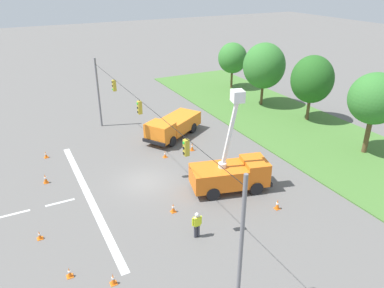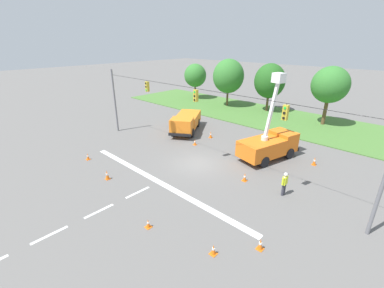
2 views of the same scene
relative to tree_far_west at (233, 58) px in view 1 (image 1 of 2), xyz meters
The scene contains 20 objects.
ground_plane 27.46m from the tree_far_west, 46.85° to the right, with size 200.00×200.00×0.00m, color #605E5B.
grass_verge 19.11m from the tree_far_west, ahead, with size 56.00×12.00×0.10m, color #477533.
lane_markings 31.99m from the tree_far_west, 54.18° to the right, with size 17.60×15.25×0.01m.
signal_gantry 27.17m from the tree_far_west, 46.79° to the right, with size 26.20×0.33×7.20m.
tree_far_west is the anchor object (origin of this frame).
tree_west 7.82m from the tree_far_west, ahead, with size 4.90×4.97×7.51m.
tree_centre 14.24m from the tree_far_west, ahead, with size 4.48×4.46×7.11m.
tree_east 22.82m from the tree_far_west, ahead, with size 4.40×4.51×7.34m.
utility_truck_bucket_lift 26.94m from the tree_far_west, 32.74° to the right, with size 3.81×6.23×7.69m.
utility_truck_support_near 18.69m from the tree_far_west, 50.78° to the right, with size 5.70×7.01×2.16m.
road_worker 32.81m from the tree_far_west, 36.31° to the right, with size 0.26×0.65×1.77m.
traffic_cone_foreground_left 28.49m from the tree_far_west, 67.71° to the right, with size 0.36×0.36×0.62m.
traffic_cone_foreground_right 37.55m from the tree_far_west, 42.08° to the right, with size 0.36×0.36×0.67m.
traffic_cone_mid_left 31.02m from the tree_far_west, 60.31° to the right, with size 0.36×0.36×0.78m.
traffic_cone_mid_right 35.89m from the tree_far_west, 51.72° to the right, with size 0.36×0.36×0.58m.
traffic_cone_near_bucket 37.77m from the tree_far_west, 45.89° to the right, with size 0.36×0.36×0.61m.
traffic_cone_lane_edge_a 30.63m from the tree_far_west, 40.03° to the right, with size 0.36×0.36×0.68m.
traffic_cone_lane_edge_b 21.07m from the tree_far_west, 42.50° to the right, with size 0.36×0.36×0.74m.
traffic_cone_far_left 23.11m from the tree_far_west, 47.37° to the right, with size 0.36×0.36×0.61m.
traffic_cone_far_right 29.50m from the tree_far_west, 26.38° to the right, with size 0.36×0.36×0.75m.
Camera 1 is at (24.17, -8.29, 14.96)m, focal length 35.00 mm.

